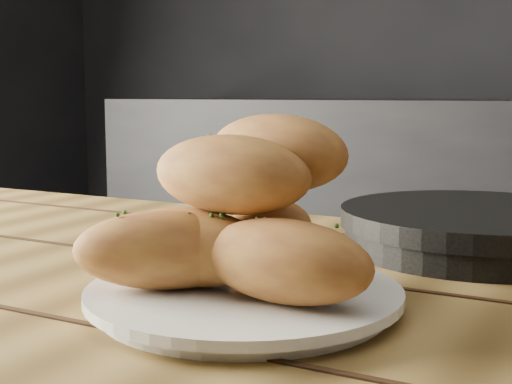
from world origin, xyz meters
name	(u,v)px	position (x,y,z in m)	size (l,w,h in m)	color
plate	(244,297)	(-0.31, 0.25, 0.76)	(0.25, 0.25, 0.02)	silver
bread_rolls	(234,221)	(-0.31, 0.25, 0.82)	(0.24, 0.22, 0.13)	#B37731
skillet	(480,229)	(-0.18, 0.55, 0.77)	(0.42, 0.29, 0.05)	black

